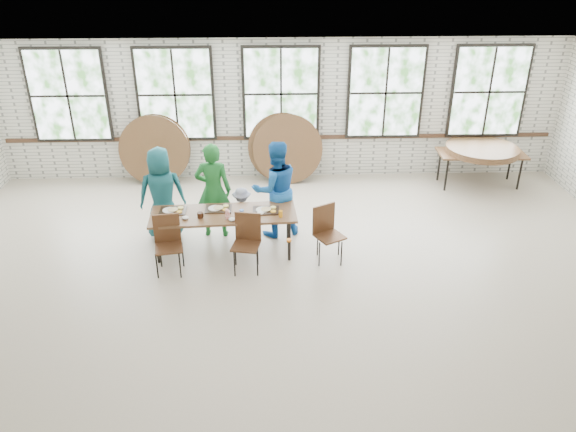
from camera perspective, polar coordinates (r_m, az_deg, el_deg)
name	(u,v)px	position (r m, az deg, el deg)	size (l,w,h in m)	color
room	(281,96)	(12.01, -0.71, 12.12)	(12.00, 12.00, 12.00)	#BAAA94
dining_table	(224,216)	(9.35, -6.56, -0.01)	(2.44, 0.93, 0.74)	brown
chair_near_left	(168,239)	(9.08, -12.11, -2.28)	(0.49, 0.48, 0.95)	#4C2D19
chair_near_right	(247,237)	(8.95, -4.19, -2.16)	(0.49, 0.48, 0.95)	#4C2D19
chair_spare	(327,228)	(9.21, 3.94, -1.26)	(0.56, 0.56, 0.95)	#4C2D19
adult_teal	(162,193)	(10.02, -12.68, 2.27)	(0.81, 0.53, 1.65)	#1B6269
adult_green	(213,190)	(9.88, -7.60, 2.59)	(0.63, 0.41, 1.73)	#1A6426
toddler	(242,211)	(10.02, -4.69, 0.47)	(0.58, 0.33, 0.90)	#111637
adult_blue	(276,189)	(9.83, -1.28, 2.76)	(0.85, 0.66, 1.75)	#185CAD
storage_table	(481,155)	(12.60, 19.03, 5.89)	(1.82, 0.81, 0.74)	brown
tabletop_clutter	(227,213)	(9.28, -6.17, 0.32)	(2.04, 0.66, 0.11)	black
round_tops_stacked	(482,150)	(12.56, 19.11, 6.40)	(1.50, 1.50, 0.13)	brown
round_tops_leaning	(220,149)	(12.17, -6.90, 6.73)	(4.34, 0.44, 1.49)	brown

